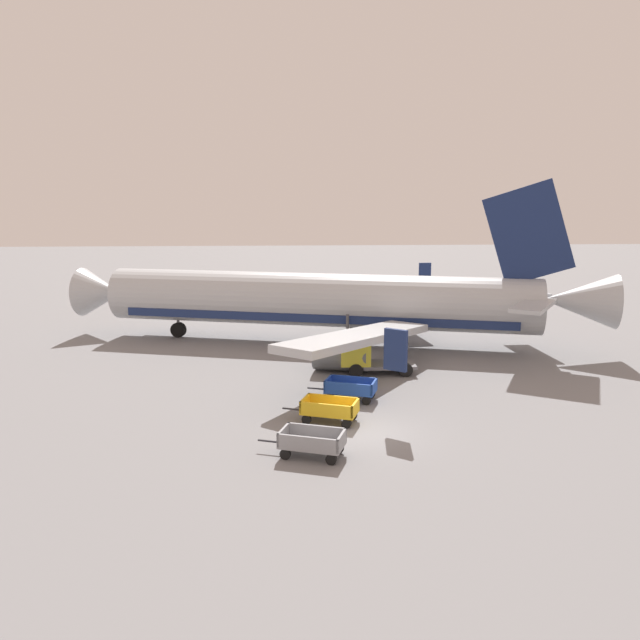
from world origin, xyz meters
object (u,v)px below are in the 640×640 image
airplane (332,301)px  baggage_cart_third_in_row (350,388)px  baggage_cart_nearest (312,442)px  baggage_cart_second_in_row (329,409)px  service_truck_beside_carts (363,355)px

airplane → baggage_cart_third_in_row: 12.65m
airplane → baggage_cart_nearest: size_ratio=10.32×
baggage_cart_nearest → baggage_cart_third_in_row: (2.30, 7.03, 0.00)m
baggage_cart_second_in_row → service_truck_beside_carts: size_ratio=0.81×
baggage_cart_nearest → baggage_cart_second_in_row: bearing=75.6°
baggage_cart_nearest → baggage_cart_third_in_row: size_ratio=1.00×
airplane → baggage_cart_third_in_row: size_ratio=10.33×
airplane → service_truck_beside_carts: size_ratio=8.41×
baggage_cart_nearest → service_truck_beside_carts: bearing=73.4°
baggage_cart_nearest → baggage_cart_third_in_row: 7.39m
baggage_cart_nearest → baggage_cart_second_in_row: size_ratio=1.00×
airplane → baggage_cart_second_in_row: airplane is taller
baggage_cart_third_in_row → airplane: bearing=89.9°
baggage_cart_third_in_row → service_truck_beside_carts: 5.12m
airplane → service_truck_beside_carts: 7.82m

